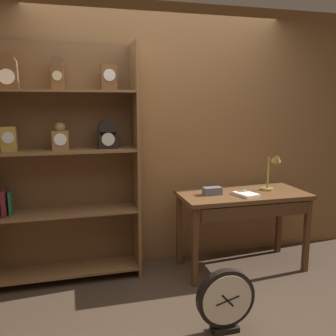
% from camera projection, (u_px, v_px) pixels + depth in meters
% --- Properties ---
extents(ground_plane, '(10.00, 10.00, 0.00)m').
position_uv_depth(ground_plane, '(199.00, 324.00, 2.78)').
color(ground_plane, '#3D2D21').
extents(back_wood_panel, '(4.80, 0.05, 2.60)m').
position_uv_depth(back_wood_panel, '(159.00, 137.00, 3.73)').
color(back_wood_panel, brown).
rests_on(back_wood_panel, ground).
extents(bookshelf, '(1.36, 0.36, 2.18)m').
position_uv_depth(bookshelf, '(61.00, 161.00, 3.33)').
color(bookshelf, brown).
rests_on(bookshelf, ground).
extents(workbench, '(1.25, 0.59, 0.78)m').
position_uv_depth(workbench, '(244.00, 203.00, 3.59)').
color(workbench, brown).
rests_on(workbench, ground).
extents(desk_lamp, '(0.18, 0.18, 0.39)m').
position_uv_depth(desk_lamp, '(273.00, 168.00, 3.65)').
color(desk_lamp, olive).
rests_on(desk_lamp, workbench).
extents(toolbox_small, '(0.18, 0.09, 0.07)m').
position_uv_depth(toolbox_small, '(212.00, 191.00, 3.52)').
color(toolbox_small, '#595960').
rests_on(toolbox_small, workbench).
extents(open_repair_manual, '(0.21, 0.25, 0.02)m').
position_uv_depth(open_repair_manual, '(246.00, 194.00, 3.49)').
color(open_repair_manual, silver).
rests_on(open_repair_manual, workbench).
extents(round_clock_large, '(0.44, 0.11, 0.48)m').
position_uv_depth(round_clock_large, '(226.00, 300.00, 2.65)').
color(round_clock_large, black).
rests_on(round_clock_large, ground).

